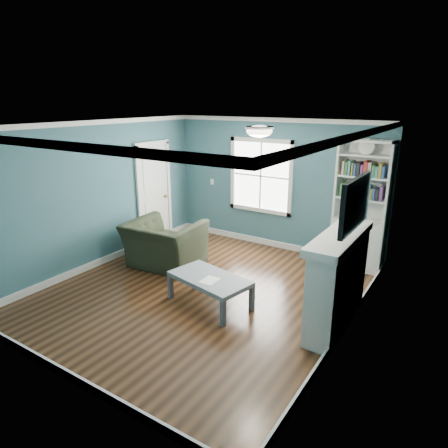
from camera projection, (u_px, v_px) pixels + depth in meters
The scene contains 13 objects.
floor at pixel (202, 292), 6.36m from camera, with size 5.00×5.00×0.00m, color black.
room_walls at pixel (200, 195), 5.89m from camera, with size 5.00×5.00×5.00m.
trim at pixel (201, 218), 5.99m from camera, with size 4.50×5.00×2.60m.
window at pixel (261, 176), 8.07m from camera, with size 1.40×0.06×1.50m.
bookshelf at pixel (360, 219), 7.01m from camera, with size 0.90×0.35×2.31m.
fireplace at pixel (338, 282), 5.26m from camera, with size 0.44×1.58×1.30m.
tv at pixel (356, 203), 4.87m from camera, with size 0.06×1.10×0.65m, color black.
door at pixel (154, 193), 8.31m from camera, with size 0.12×0.98×2.17m.
ceiling_fixture at pixel (259, 130), 5.21m from camera, with size 0.38×0.38×0.15m.
light_switch at pixel (212, 182), 8.77m from camera, with size 0.08×0.01×0.12m, color white.
recliner at pixel (164, 237), 7.23m from camera, with size 1.27×0.83×1.11m, color black.
coffee_table at pixel (210, 280), 5.89m from camera, with size 1.32×0.89×0.44m.
paper_sheet at pixel (210, 280), 5.76m from camera, with size 0.21×0.27×0.00m, color white.
Camera 1 is at (3.40, -4.64, 2.94)m, focal length 32.00 mm.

